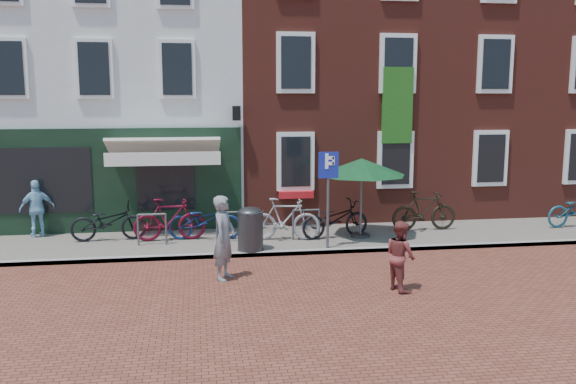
{
  "coord_description": "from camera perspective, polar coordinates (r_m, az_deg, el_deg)",
  "views": [
    {
      "loc": [
        -2.36,
        -14.49,
        3.94
      ],
      "look_at": [
        -0.07,
        0.63,
        1.49
      ],
      "focal_mm": 38.34,
      "sensor_mm": 36.0,
      "label": 1
    }
  ],
  "objects": [
    {
      "name": "building_stucco",
      "position": [
        21.66,
        -15.87,
        10.26
      ],
      "size": [
        8.0,
        8.0,
        9.0
      ],
      "primitive_type": "cube",
      "color": "silver",
      "rests_on": "ground"
    },
    {
      "name": "bicycle_4",
      "position": [
        16.57,
        4.4,
        -2.51
      ],
      "size": [
        2.04,
        1.12,
        1.02
      ],
      "primitive_type": "imported",
      "rotation": [
        0.0,
        0.0,
        1.81
      ],
      "color": "black",
      "rests_on": "sidewalk"
    },
    {
      "name": "parking_sign",
      "position": [
        15.24,
        3.75,
        0.84
      ],
      "size": [
        0.5,
        0.08,
        2.43
      ],
      "color": "#4C4C4F",
      "rests_on": "sidewalk"
    },
    {
      "name": "sidewalk",
      "position": [
        16.79,
        3.18,
        -4.29
      ],
      "size": [
        24.0,
        3.0,
        0.1
      ],
      "primitive_type": "cube",
      "color": "slate",
      "rests_on": "ground"
    },
    {
      "name": "building_brick_mid",
      "position": [
        21.95,
        2.92,
        11.87
      ],
      "size": [
        6.0,
        8.0,
        10.0
      ],
      "primitive_type": "cube",
      "color": "maroon",
      "rests_on": "ground"
    },
    {
      "name": "bicycle_3",
      "position": [
        16.23,
        -0.32,
        -2.53
      ],
      "size": [
        1.94,
        0.82,
        1.13
      ],
      "primitive_type": "imported",
      "rotation": [
        0.0,
        0.0,
        1.41
      ],
      "color": "gray",
      "rests_on": "sidewalk"
    },
    {
      "name": "litter_bin",
      "position": [
        15.19,
        -3.51,
        -3.22
      ],
      "size": [
        0.63,
        0.63,
        1.16
      ],
      "color": "#313134",
      "rests_on": "sidewalk"
    },
    {
      "name": "building_brick_right",
      "position": [
        23.88,
        17.46,
        11.25
      ],
      "size": [
        6.0,
        8.0,
        10.0
      ],
      "primitive_type": "cube",
      "color": "maroon",
      "rests_on": "ground"
    },
    {
      "name": "cafe_person",
      "position": [
        17.87,
        -22.25,
        -1.43
      ],
      "size": [
        0.99,
        0.72,
        1.56
      ],
      "primitive_type": "imported",
      "rotation": [
        0.0,
        0.0,
        3.56
      ],
      "color": "#89C1DC",
      "rests_on": "sidewalk"
    },
    {
      "name": "ground",
      "position": [
        15.2,
        0.62,
        -5.91
      ],
      "size": [
        80.0,
        80.0,
        0.0
      ],
      "primitive_type": "plane",
      "color": "brown"
    },
    {
      "name": "bicycle_1",
      "position": [
        16.47,
        -10.93,
        -2.52
      ],
      "size": [
        1.91,
        0.63,
        1.13
      ],
      "primitive_type": "imported",
      "rotation": [
        0.0,
        0.0,
        1.62
      ],
      "color": "#550919",
      "rests_on": "sidewalk"
    },
    {
      "name": "bicycle_2",
      "position": [
        16.48,
        -7.73,
        -2.63
      ],
      "size": [
        1.99,
        0.85,
        1.02
      ],
      "primitive_type": "imported",
      "rotation": [
        0.0,
        0.0,
        1.48
      ],
      "color": "#0F2250",
      "rests_on": "sidewalk"
    },
    {
      "name": "boy",
      "position": [
        12.65,
        10.39,
        -5.83
      ],
      "size": [
        0.7,
        0.81,
        1.42
      ],
      "primitive_type": "imported",
      "rotation": [
        0.0,
        0.0,
        1.83
      ],
      "color": "brown",
      "rests_on": "ground"
    },
    {
      "name": "parasol",
      "position": [
        16.49,
        6.85,
        2.62
      ],
      "size": [
        2.4,
        2.4,
        2.24
      ],
      "color": "#4C4C4F",
      "rests_on": "sidewalk"
    },
    {
      "name": "bicycle_5",
      "position": [
        17.78,
        12.51,
        -1.72
      ],
      "size": [
        1.89,
        0.57,
        1.13
      ],
      "primitive_type": "imported",
      "rotation": [
        0.0,
        0.0,
        1.59
      ],
      "color": "black",
      "rests_on": "sidewalk"
    },
    {
      "name": "woman",
      "position": [
        13.17,
        -5.95,
        -4.24
      ],
      "size": [
        0.67,
        0.78,
        1.82
      ],
      "primitive_type": "imported",
      "rotation": [
        0.0,
        0.0,
        1.15
      ],
      "color": "slate",
      "rests_on": "ground"
    },
    {
      "name": "bicycle_0",
      "position": [
        16.86,
        -16.32,
        -2.65
      ],
      "size": [
        1.98,
        0.81,
        1.02
      ],
      "primitive_type": "imported",
      "rotation": [
        0.0,
        0.0,
        1.64
      ],
      "color": "black",
      "rests_on": "sidewalk"
    }
  ]
}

